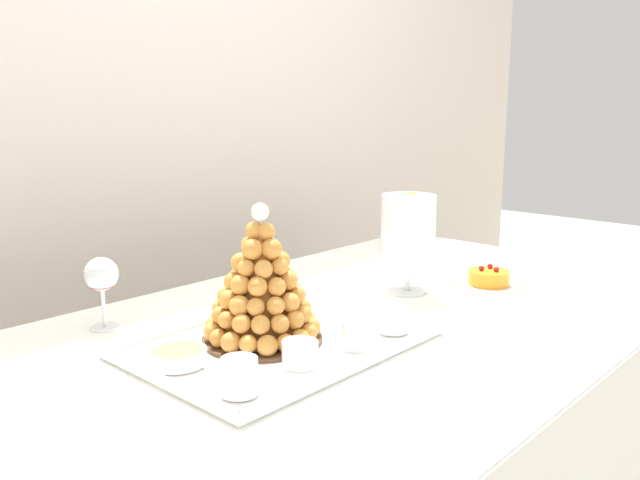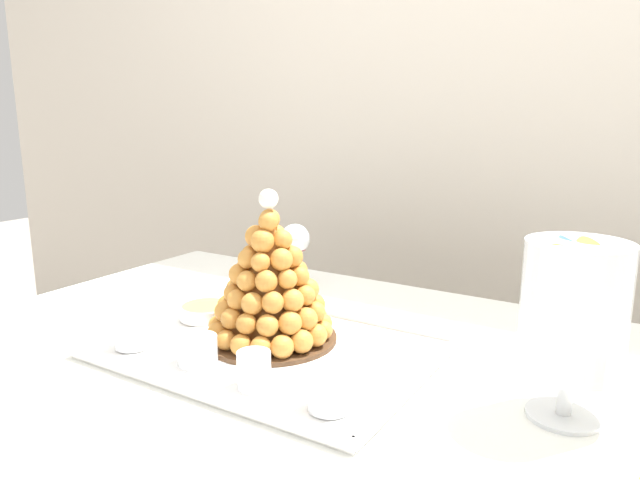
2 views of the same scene
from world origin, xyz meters
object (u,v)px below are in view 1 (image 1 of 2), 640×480
object	(u,v)px
serving_tray	(279,343)
dessert_cup_mid_right	(393,321)
fruit_tart_plate	(489,281)
creme_brulee_ramekin	(178,356)
croquembouche	(262,289)
dessert_cup_left	(239,378)
macaron_goblet	(408,231)
wine_glass	(101,277)
dessert_cup_mid_left	(300,355)
dessert_cup_centre	(354,336)

from	to	relation	value
serving_tray	dessert_cup_mid_right	world-z (taller)	dessert_cup_mid_right
fruit_tart_plate	creme_brulee_ramekin	bearing A→B (deg)	170.25
croquembouche	creme_brulee_ramekin	size ratio (longest dim) A/B	2.61
dessert_cup_left	creme_brulee_ramekin	world-z (taller)	dessert_cup_left
dessert_cup_left	dessert_cup_mid_right	xyz separation A→B (m)	(0.39, -0.01, -0.00)
macaron_goblet	fruit_tart_plate	xyz separation A→B (m)	(0.18, -0.12, -0.14)
creme_brulee_ramekin	fruit_tart_plate	world-z (taller)	fruit_tart_plate
serving_tray	wine_glass	bearing A→B (deg)	117.75
croquembouche	dessert_cup_mid_left	world-z (taller)	croquembouche
macaron_goblet	creme_brulee_ramekin	bearing A→B (deg)	178.17
dessert_cup_left	dessert_cup_mid_left	xyz separation A→B (m)	(0.14, 0.01, -0.01)
creme_brulee_ramekin	dessert_cup_mid_left	bearing A→B (deg)	-50.59
dessert_cup_mid_right	creme_brulee_ramekin	size ratio (longest dim) A/B	0.57
dessert_cup_mid_left	creme_brulee_ramekin	size ratio (longest dim) A/B	0.62
croquembouche	dessert_cup_mid_right	distance (m)	0.27
croquembouche	creme_brulee_ramekin	world-z (taller)	croquembouche
dessert_cup_centre	creme_brulee_ramekin	size ratio (longest dim) A/B	0.53
dessert_cup_left	croquembouche	bearing A→B (deg)	38.89
macaron_goblet	fruit_tart_plate	distance (m)	0.26
dessert_cup_mid_left	creme_brulee_ramekin	xyz separation A→B (m)	(-0.14, 0.16, -0.01)
creme_brulee_ramekin	dessert_cup_left	bearing A→B (deg)	-92.33
serving_tray	dessert_cup_centre	distance (m)	0.15
croquembouche	fruit_tart_plate	distance (m)	0.68
croquembouche	dessert_cup_left	bearing A→B (deg)	-141.11
serving_tray	wine_glass	xyz separation A→B (m)	(-0.18, 0.33, 0.10)
dessert_cup_mid_right	macaron_goblet	bearing A→B (deg)	30.38
fruit_tart_plate	macaron_goblet	bearing A→B (deg)	146.00
dessert_cup_left	macaron_goblet	world-z (taller)	macaron_goblet
dessert_cup_mid_left	dessert_cup_mid_right	size ratio (longest dim) A/B	1.08
creme_brulee_ramekin	fruit_tart_plate	xyz separation A→B (m)	(0.83, -0.14, -0.01)
dessert_cup_left	wine_glass	bearing A→B (deg)	86.70
serving_tray	fruit_tart_plate	xyz separation A→B (m)	(0.64, -0.09, 0.01)
dessert_cup_left	macaron_goblet	size ratio (longest dim) A/B	0.23
dessert_cup_centre	dessert_cup_mid_right	world-z (taller)	dessert_cup_centre
dessert_cup_centre	wine_glass	distance (m)	0.53
serving_tray	wine_glass	world-z (taller)	wine_glass
creme_brulee_ramekin	macaron_goblet	distance (m)	0.67
fruit_tart_plate	dessert_cup_mid_right	bearing A→B (deg)	-175.63
croquembouche	creme_brulee_ramekin	distance (m)	0.20
dessert_cup_centre	creme_brulee_ramekin	xyz separation A→B (m)	(-0.26, 0.18, -0.01)
dessert_cup_mid_left	wine_glass	bearing A→B (deg)	104.63
macaron_goblet	dessert_cup_mid_left	bearing A→B (deg)	-164.47
serving_tray	creme_brulee_ramekin	size ratio (longest dim) A/B	5.29
serving_tray	creme_brulee_ramekin	distance (m)	0.20
croquembouche	wine_glass	distance (m)	0.34
dessert_cup_left	fruit_tart_plate	size ratio (longest dim) A/B	0.32
dessert_cup_left	macaron_goblet	distance (m)	0.69
dessert_cup_left	dessert_cup_mid_left	size ratio (longest dim) A/B	0.94
macaron_goblet	croquembouche	bearing A→B (deg)	-179.53
dessert_cup_centre	wine_glass	xyz separation A→B (m)	(-0.24, 0.46, 0.08)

